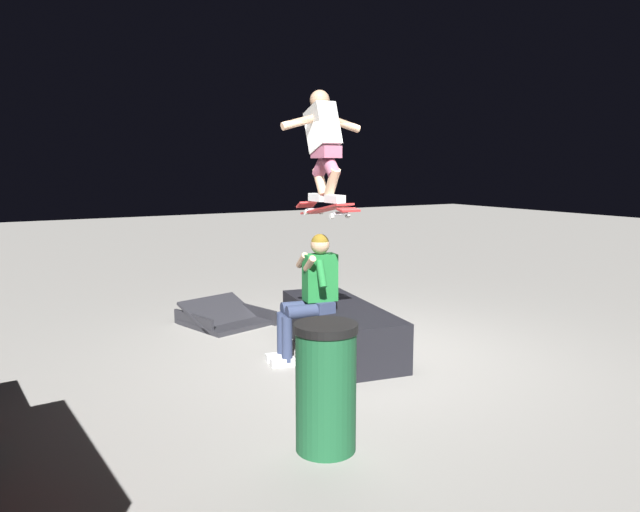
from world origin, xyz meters
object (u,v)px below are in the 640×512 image
object	(u,v)px
ledge_box_main	(340,328)
person_sitting_on_ledge	(310,290)
kicker_ramp	(225,319)
skateboard	(326,209)
trash_bin	(326,387)
skater_airborne	(324,141)

from	to	relation	value
ledge_box_main	person_sitting_on_ledge	bearing A→B (deg)	103.22
kicker_ramp	person_sitting_on_ledge	bearing A→B (deg)	-172.48
skateboard	kicker_ramp	bearing A→B (deg)	8.60
skateboard	trash_bin	distance (m)	2.24
ledge_box_main	trash_bin	distance (m)	2.41
skater_airborne	kicker_ramp	world-z (taller)	skater_airborne
skateboard	kicker_ramp	world-z (taller)	skateboard
ledge_box_main	skateboard	bearing A→B (deg)	129.65
person_sitting_on_ledge	trash_bin	bearing A→B (deg)	153.45
ledge_box_main	kicker_ramp	xyz separation A→B (m)	(1.74, 0.69, -0.20)
skateboard	skater_airborne	distance (m)	0.69
ledge_box_main	skater_airborne	size ratio (longest dim) A/B	1.80
ledge_box_main	person_sitting_on_ledge	distance (m)	0.68
skateboard	skater_airborne	size ratio (longest dim) A/B	0.92
skateboard	skater_airborne	world-z (taller)	skater_airborne
person_sitting_on_ledge	trash_bin	xyz separation A→B (m)	(-1.86, 0.93, -0.29)
person_sitting_on_ledge	trash_bin	distance (m)	2.10
skateboard	trash_bin	bearing A→B (deg)	148.87
skateboard	kicker_ramp	xyz separation A→B (m)	(2.05, 0.31, -1.57)
kicker_ramp	trash_bin	xyz separation A→B (m)	(-3.70, 0.69, 0.41)
skater_airborne	kicker_ramp	bearing A→B (deg)	8.92
kicker_ramp	ledge_box_main	bearing A→B (deg)	-158.36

